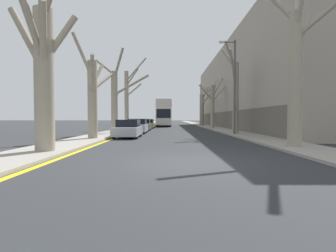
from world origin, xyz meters
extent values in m
plane|color=#2B2D30|center=(0.00, 0.00, 0.00)|extent=(300.00, 300.00, 0.00)
cube|color=gray|center=(-5.95, 50.00, 0.06)|extent=(2.63, 120.00, 0.12)
cube|color=gray|center=(5.95, 50.00, 0.06)|extent=(2.63, 120.00, 0.12)
cube|color=#9E9384|center=(12.27, 31.24, 5.90)|extent=(10.00, 49.71, 11.81)
cube|color=#5E584F|center=(7.25, 31.24, 1.18)|extent=(0.12, 48.71, 2.36)
cube|color=yellow|center=(-4.46, 50.00, 0.00)|extent=(0.24, 120.00, 0.01)
cylinder|color=gray|center=(-5.63, 2.22, 3.02)|extent=(0.80, 0.80, 6.03)
cylinder|color=gray|center=(-5.32, 1.56, 4.61)|extent=(0.96, 1.66, 2.52)
cylinder|color=gray|center=(-6.36, 2.34, 4.78)|extent=(1.75, 0.55, 2.80)
cylinder|color=gray|center=(-5.06, 2.48, 4.85)|extent=(1.47, 0.87, 2.20)
cylinder|color=gray|center=(-5.63, 1.32, 4.95)|extent=(0.28, 2.01, 2.44)
cylinder|color=gray|center=(-5.64, 9.11, 2.69)|extent=(0.65, 0.65, 5.38)
cylinder|color=gray|center=(-6.11, 8.62, 5.61)|extent=(1.25, 1.28, 2.84)
cylinder|color=gray|center=(-5.34, 8.10, 4.20)|extent=(0.86, 2.23, 2.45)
cylinder|color=gray|center=(-5.22, 10.15, 4.11)|extent=(1.10, 2.28, 1.57)
cylinder|color=gray|center=(-5.47, 9.79, 4.55)|extent=(0.61, 1.59, 1.79)
cylinder|color=gray|center=(-5.59, 15.96, 2.93)|extent=(0.63, 0.63, 5.87)
cylinder|color=gray|center=(-5.01, 15.09, 6.42)|extent=(1.42, 2.00, 2.57)
cylinder|color=gray|center=(-6.48, 16.10, 6.28)|extent=(1.96, 0.53, 1.59)
cylinder|color=gray|center=(-4.01, 16.28, 4.65)|extent=(3.30, 0.88, 2.09)
cylinder|color=gray|center=(-5.57, 22.85, 3.55)|extent=(0.51, 0.51, 7.10)
cylinder|color=gray|center=(-4.86, 22.73, 6.39)|extent=(1.60, 0.44, 2.10)
cylinder|color=gray|center=(-4.38, 22.70, 7.30)|extent=(2.53, 0.48, 2.75)
cylinder|color=gray|center=(-4.66, 22.66, 4.84)|extent=(1.97, 0.57, 1.60)
cylinder|color=gray|center=(5.60, 3.89, 3.27)|extent=(0.60, 0.60, 6.55)
cylinder|color=gray|center=(6.53, 3.27, 6.15)|extent=(2.08, 1.48, 1.85)
cylinder|color=gray|center=(6.19, 4.43, 5.47)|extent=(1.44, 1.36, 2.60)
cylinder|color=gray|center=(5.94, 4.52, 6.72)|extent=(0.93, 1.51, 1.92)
cylinder|color=gray|center=(5.57, 14.98, 3.23)|extent=(0.53, 0.53, 6.46)
cylinder|color=gray|center=(4.93, 14.27, 6.95)|extent=(1.52, 1.64, 2.21)
cylinder|color=gray|center=(5.10, 14.09, 5.73)|extent=(1.18, 2.00, 3.13)
cylinder|color=gray|center=(4.98, 15.19, 6.83)|extent=(1.40, 0.65, 1.99)
cylinder|color=gray|center=(5.41, 26.82, 2.98)|extent=(0.55, 0.55, 5.95)
cylinder|color=gray|center=(6.25, 27.70, 5.70)|extent=(1.92, 1.99, 2.96)
cylinder|color=gray|center=(4.65, 27.20, 5.41)|extent=(1.73, 0.99, 1.73)
cylinder|color=gray|center=(6.27, 26.84, 4.78)|extent=(1.86, 0.23, 2.13)
cylinder|color=gray|center=(4.46, 26.27, 4.84)|extent=(2.12, 1.33, 2.08)
cylinder|color=gray|center=(5.77, 27.46, 5.48)|extent=(0.95, 1.53, 2.56)
cylinder|color=gray|center=(5.55, 39.61, 2.92)|extent=(0.79, 0.79, 5.84)
cylinder|color=gray|center=(6.25, 39.04, 6.08)|extent=(1.71, 1.46, 1.66)
cylinder|color=gray|center=(6.23, 38.47, 4.95)|extent=(1.69, 2.55, 2.15)
cylinder|color=gray|center=(6.18, 39.98, 6.06)|extent=(1.61, 1.11, 2.56)
cylinder|color=gray|center=(5.49, 40.11, 5.98)|extent=(0.43, 1.29, 2.17)
cube|color=silver|center=(-1.36, 38.94, 1.68)|extent=(2.53, 11.91, 2.67)
cube|color=silver|center=(-1.36, 38.94, 3.72)|extent=(2.48, 11.67, 1.41)
cube|color=#B8B1A9|center=(-1.36, 38.94, 4.49)|extent=(2.48, 11.67, 0.12)
cube|color=black|center=(-1.36, 38.94, 2.20)|extent=(2.56, 10.48, 1.39)
cube|color=black|center=(-1.36, 38.94, 3.79)|extent=(2.56, 10.48, 1.07)
cube|color=black|center=(-1.36, 33.01, 2.20)|extent=(2.28, 0.06, 1.46)
cylinder|color=black|center=(-2.46, 35.37, 0.54)|extent=(0.30, 1.07, 1.07)
cylinder|color=black|center=(-0.26, 35.37, 0.54)|extent=(0.30, 1.07, 1.07)
cylinder|color=black|center=(-2.46, 42.27, 0.54)|extent=(0.30, 1.07, 1.07)
cylinder|color=black|center=(-0.26, 42.27, 0.54)|extent=(0.30, 1.07, 1.07)
cube|color=#9EA3AD|center=(-3.55, 11.15, 0.49)|extent=(1.81, 4.08, 0.63)
cube|color=black|center=(-3.55, 11.39, 1.09)|extent=(1.59, 2.12, 0.56)
cylinder|color=black|center=(-4.35, 9.93, 0.34)|extent=(0.20, 0.68, 0.68)
cylinder|color=black|center=(-2.76, 9.93, 0.34)|extent=(0.20, 0.68, 0.68)
cylinder|color=black|center=(-4.35, 12.37, 0.34)|extent=(0.20, 0.68, 0.68)
cylinder|color=black|center=(-2.76, 12.37, 0.34)|extent=(0.20, 0.68, 0.68)
cube|color=#9EA3AD|center=(-3.55, 17.01, 0.52)|extent=(1.82, 4.00, 0.69)
cube|color=black|center=(-3.55, 17.25, 1.14)|extent=(1.60, 2.08, 0.55)
cylinder|color=black|center=(-4.35, 15.81, 0.31)|extent=(0.20, 0.62, 0.62)
cylinder|color=black|center=(-2.75, 15.81, 0.31)|extent=(0.20, 0.62, 0.62)
cylinder|color=black|center=(-4.35, 18.21, 0.31)|extent=(0.20, 0.62, 0.62)
cylinder|color=black|center=(-2.75, 18.21, 0.31)|extent=(0.20, 0.62, 0.62)
cube|color=#4C5156|center=(-3.55, 22.32, 0.52)|extent=(1.79, 4.11, 0.68)
cube|color=black|center=(-3.55, 22.57, 1.11)|extent=(1.58, 2.14, 0.52)
cylinder|color=black|center=(-4.34, 21.09, 0.32)|extent=(0.20, 0.64, 0.64)
cylinder|color=black|center=(-2.76, 21.09, 0.32)|extent=(0.20, 0.64, 0.64)
cylinder|color=black|center=(-4.34, 23.56, 0.32)|extent=(0.20, 0.64, 0.64)
cylinder|color=black|center=(-2.76, 23.56, 0.32)|extent=(0.20, 0.64, 0.64)
cube|color=olive|center=(-3.55, 28.51, 0.46)|extent=(1.87, 4.43, 0.55)
cube|color=black|center=(-3.55, 28.77, 1.02)|extent=(1.65, 2.30, 0.58)
cylinder|color=black|center=(-4.38, 27.18, 0.33)|extent=(0.20, 0.65, 0.65)
cylinder|color=black|center=(-2.73, 27.18, 0.33)|extent=(0.20, 0.65, 0.65)
cylinder|color=black|center=(-4.38, 29.83, 0.33)|extent=(0.20, 0.65, 0.65)
cylinder|color=black|center=(-2.73, 29.83, 0.33)|extent=(0.20, 0.65, 0.65)
cylinder|color=#4C4F54|center=(5.03, 13.16, 3.96)|extent=(0.16, 0.16, 7.93)
cylinder|color=#4C4F54|center=(4.48, 13.16, 7.78)|extent=(1.10, 0.11, 0.11)
cube|color=beige|center=(3.93, 13.16, 7.78)|extent=(0.44, 0.20, 0.16)
camera|label=1|loc=(-0.38, -8.73, 1.50)|focal=28.00mm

